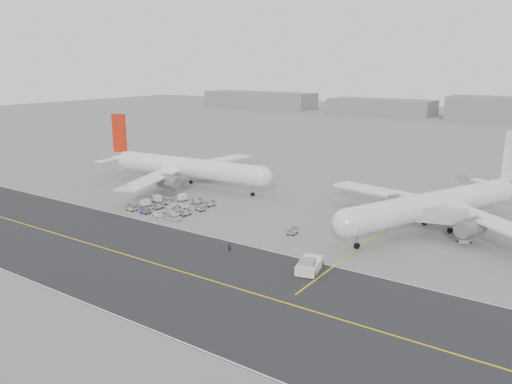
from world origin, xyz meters
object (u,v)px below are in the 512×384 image
Objects in this scene: jet_bridge at (426,216)px; ground_crew_a at (230,247)px; airliner_b at (438,204)px; airliner_a at (184,167)px; pushback_tug at (309,265)px.

jet_bridge reaches higher than ground_crew_a.
airliner_b is at bearing 69.12° from jet_bridge.
airliner_a is at bearing 157.95° from jet_bridge.
pushback_tug is at bearing -84.19° from airliner_b.
airliner_b is 6.69m from jet_bridge.
pushback_tug is at bearing -124.40° from airliner_a.
jet_bridge is (-0.43, -6.60, -0.99)m from airliner_b.
pushback_tug is 29.12m from jet_bridge.
airliner_a is at bearing -154.96° from airliner_b.
airliner_a is at bearing 135.37° from ground_crew_a.
jet_bridge is at bearing -69.41° from airliner_b.
ground_crew_a is (-16.04, -0.21, -0.22)m from pushback_tug.
jet_bridge is at bearing 54.60° from pushback_tug.
airliner_a is 65.22m from pushback_tug.
airliner_b is 5.74× the size of pushback_tug.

